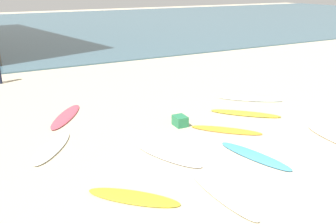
# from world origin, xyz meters

# --- Properties ---
(ground_plane) EXTENTS (120.00, 120.00, 0.00)m
(ground_plane) POSITION_xyz_m (0.00, 0.00, 0.00)
(ground_plane) COLOR beige
(ocean_water) EXTENTS (120.00, 40.00, 0.08)m
(ocean_water) POSITION_xyz_m (0.00, 35.49, 0.04)
(ocean_water) COLOR #426675
(ocean_water) RESTS_ON ground_plane
(surfboard_0) EXTENTS (1.36, 2.28, 0.08)m
(surfboard_0) POSITION_xyz_m (-2.09, 3.01, 0.04)
(surfboard_0) COLOR silver
(surfboard_0) RESTS_ON ground_plane
(surfboard_1) EXTENTS (2.12, 2.13, 0.08)m
(surfboard_1) POSITION_xyz_m (1.99, 4.66, 0.04)
(surfboard_1) COLOR yellow
(surfboard_1) RESTS_ON ground_plane
(surfboard_2) EXTENTS (0.80, 2.26, 0.08)m
(surfboard_2) POSITION_xyz_m (2.95, 1.60, 0.04)
(surfboard_2) COLOR #F2DEC5
(surfboard_2) RESTS_ON ground_plane
(surfboard_3) EXTENTS (1.75, 2.20, 0.08)m
(surfboard_3) POSITION_xyz_m (-4.79, 5.04, 0.04)
(surfboard_3) COLOR white
(surfboard_3) RESTS_ON ground_plane
(surfboard_4) EXTENTS (1.96, 1.97, 0.06)m
(surfboard_4) POSITION_xyz_m (0.44, 3.74, 0.03)
(surfboard_4) COLOR gold
(surfboard_4) RESTS_ON ground_plane
(surfboard_5) EXTENTS (0.51, 2.44, 0.09)m
(surfboard_5) POSITION_xyz_m (-1.96, 0.72, 0.04)
(surfboard_5) COLOR silver
(surfboard_5) RESTS_ON ground_plane
(surfboard_6) EXTENTS (1.87, 2.50, 0.08)m
(surfboard_6) POSITION_xyz_m (-3.80, 7.49, 0.04)
(surfboard_6) COLOR #E24C60
(surfboard_6) RESTS_ON ground_plane
(surfboard_7) EXTENTS (0.99, 2.37, 0.08)m
(surfboard_7) POSITION_xyz_m (-0.02, 1.85, 0.04)
(surfboard_7) COLOR #44A1DF
(surfboard_7) RESTS_ON ground_plane
(surfboard_8) EXTENTS (2.32, 2.03, 0.07)m
(surfboard_8) POSITION_xyz_m (3.33, 5.97, 0.03)
(surfboard_8) COLOR white
(surfboard_8) RESTS_ON ground_plane
(surfboard_9) EXTENTS (1.92, 1.91, 0.06)m
(surfboard_9) POSITION_xyz_m (-3.77, 1.55, 0.03)
(surfboard_9) COLOR yellow
(surfboard_9) RESTS_ON ground_plane
(beach_cooler) EXTENTS (0.41, 0.51, 0.35)m
(beach_cooler) POSITION_xyz_m (-0.64, 4.84, 0.17)
(beach_cooler) COLOR #287F51
(beach_cooler) RESTS_ON ground_plane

